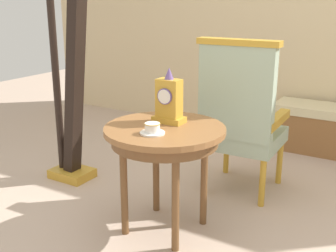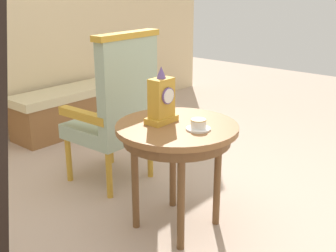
{
  "view_description": "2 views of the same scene",
  "coord_description": "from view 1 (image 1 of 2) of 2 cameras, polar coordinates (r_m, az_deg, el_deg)",
  "views": [
    {
      "loc": [
        1.2,
        -2.07,
        1.41
      ],
      "look_at": [
        -0.08,
        0.05,
        0.66
      ],
      "focal_mm": 46.04,
      "sensor_mm": 36.0,
      "label": 1
    },
    {
      "loc": [
        -1.9,
        -1.51,
        1.47
      ],
      "look_at": [
        -0.11,
        0.01,
        0.67
      ],
      "focal_mm": 45.83,
      "sensor_mm": 36.0,
      "label": 2
    }
  ],
  "objects": [
    {
      "name": "mantel_clock",
      "position": [
        2.59,
        0.13,
        3.36
      ],
      "size": [
        0.19,
        0.11,
        0.34
      ],
      "color": "gold",
      "rests_on": "side_table"
    },
    {
      "name": "teacup_left",
      "position": [
        2.4,
        -2.08,
        -0.4
      ],
      "size": [
        0.14,
        0.14,
        0.06
      ],
      "color": "white",
      "rests_on": "side_table"
    },
    {
      "name": "side_table",
      "position": [
        2.55,
        -0.43,
        -1.8
      ],
      "size": [
        0.72,
        0.72,
        0.67
      ],
      "color": "brown",
      "rests_on": "ground"
    },
    {
      "name": "armchair",
      "position": [
        3.09,
        9.61,
        1.29
      ],
      "size": [
        0.56,
        0.55,
        1.14
      ],
      "color": "#9EB299",
      "rests_on": "ground"
    },
    {
      "name": "harp",
      "position": [
        3.34,
        -12.93,
        5.41
      ],
      "size": [
        0.4,
        0.24,
        1.89
      ],
      "color": "gold",
      "rests_on": "ground"
    },
    {
      "name": "ground_plane",
      "position": [
        2.78,
        0.87,
        -13.58
      ],
      "size": [
        10.0,
        10.0,
        0.0
      ],
      "primitive_type": "plane",
      "color": "#BCA38E"
    }
  ]
}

